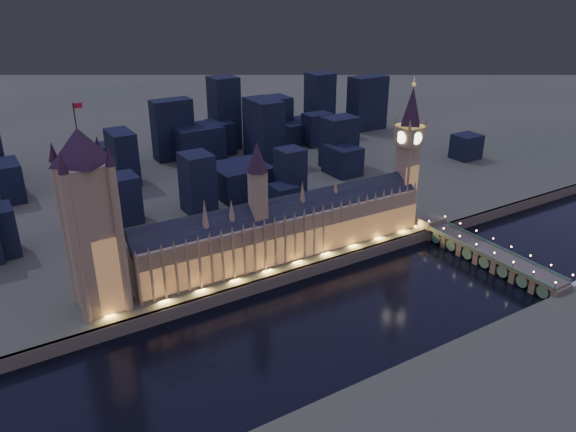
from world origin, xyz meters
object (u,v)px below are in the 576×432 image
elizabeth_tower (409,144)px  westminster_bridge (484,254)px  victoria_tower (90,213)px  palace_of_westminster (285,228)px

elizabeth_tower → westminster_bridge: elizabeth_tower is taller
elizabeth_tower → westminster_bridge: bearing=-79.0°
westminster_bridge → elizabeth_tower: bearing=101.0°
elizabeth_tower → westminster_bridge: size_ratio=0.93×
victoria_tower → westminster_bridge: size_ratio=0.99×
palace_of_westminster → westminster_bridge: palace_of_westminster is taller
palace_of_westminster → westminster_bridge: bearing=-29.8°
elizabeth_tower → palace_of_westminster: bearing=-179.9°
palace_of_westminster → victoria_tower: 122.78m
palace_of_westminster → victoria_tower: bearing=179.9°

